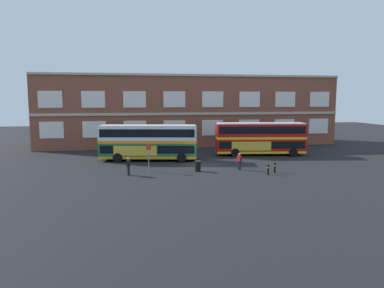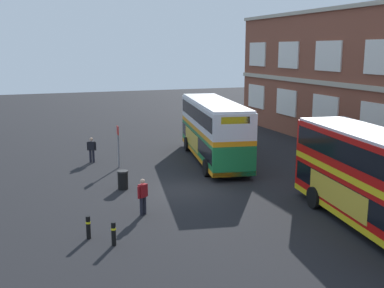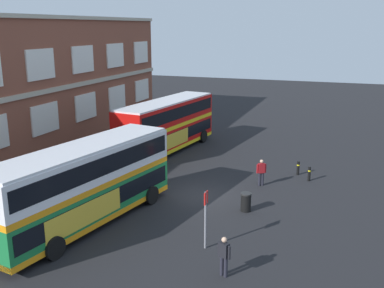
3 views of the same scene
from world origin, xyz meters
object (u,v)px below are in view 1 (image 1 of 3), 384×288
Objects in this scene: waiting_passenger at (239,161)px; second_passenger at (128,165)px; station_litter_bin at (198,166)px; bus_stand_flag at (149,155)px; safety_bollard_west at (275,168)px; double_decker_middle at (260,138)px; safety_bollard_east at (268,170)px; double_decker_near at (148,142)px.

second_passenger is (-10.91, -0.71, 0.00)m from waiting_passenger.
second_passenger is 6.72m from station_litter_bin.
safety_bollard_west is (11.88, -2.64, -1.14)m from bus_stand_flag.
double_decker_middle is 11.85× the size of safety_bollard_east.
double_decker_middle is 12.07m from safety_bollard_east.
double_decker_middle is (14.02, 1.54, 0.00)m from double_decker_near.
double_decker_middle reaches higher than waiting_passenger.
double_decker_middle is 16.44m from bus_stand_flag.
double_decker_near is at bearing 141.79° from safety_bollard_west.
second_passenger reaches higher than safety_bollard_east.
bus_stand_flag reaches higher than safety_bollard_east.
waiting_passenger reaches higher than station_litter_bin.
waiting_passenger is 9.00m from bus_stand_flag.
safety_bollard_east is (12.84, -2.05, -0.44)m from second_passenger.
waiting_passenger is 1.65× the size of station_litter_bin.
safety_bollard_east is at bearing -106.97° from double_decker_middle.
bus_stand_flag is at bearing 162.33° from safety_bollard_east.
double_decker_middle reaches higher than station_litter_bin.
waiting_passenger reaches higher than safety_bollard_west.
waiting_passenger is (8.60, -7.15, -1.22)m from double_decker_near.
safety_bollard_west is at bearing 39.36° from safety_bollard_east.
waiting_passenger reaches higher than safety_bollard_east.
double_decker_near reaches higher than safety_bollard_west.
safety_bollard_east is (10.53, -9.90, -1.66)m from double_decker_near.
waiting_passenger is 1.00× the size of second_passenger.
safety_bollard_east is at bearing -17.67° from bus_stand_flag.
safety_bollard_east is at bearing -54.92° from waiting_passenger.
double_decker_near reaches higher than station_litter_bin.
double_decker_middle is 18.88m from second_passenger.
second_passenger is at bearing -106.39° from double_decker_near.
station_litter_bin is 1.08× the size of safety_bollard_west.
second_passenger is at bearing -150.09° from double_decker_middle.
double_decker_near is 14.55m from safety_bollard_east.
waiting_passenger is 1.79× the size of safety_bollard_west.
waiting_passenger is 10.93m from second_passenger.
double_decker_middle is 6.62× the size of second_passenger.
double_decker_middle is at bearing 29.03° from bus_stand_flag.
double_decker_middle is 11.03m from safety_bollard_west.
bus_stand_flag reaches higher than waiting_passenger.
bus_stand_flag is at bearing 175.43° from waiting_passenger.
double_decker_near is 10.95× the size of station_litter_bin.
safety_bollard_west is at bearing -5.04° from second_passenger.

